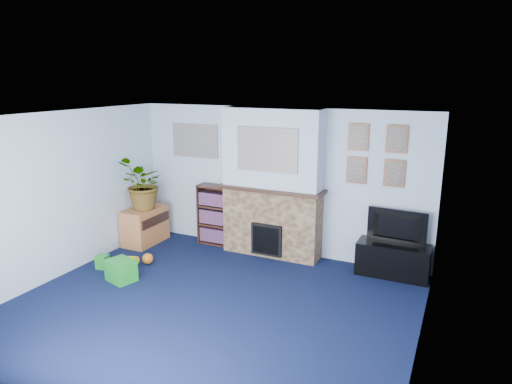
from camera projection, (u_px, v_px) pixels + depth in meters
The scene contains 26 objects.
floor at pixel (208, 309), 5.79m from camera, with size 5.00×4.50×0.01m, color #0E1535.
ceiling at pixel (203, 118), 5.21m from camera, with size 5.00×4.50×0.01m, color white.
wall_back at pixel (277, 181), 7.48m from camera, with size 5.00×0.04×2.40m, color silver.
wall_front at pixel (55, 298), 3.52m from camera, with size 5.00×0.04×2.40m, color silver.
wall_left at pixel (56, 196), 6.53m from camera, with size 0.04×4.50×2.40m, color silver.
wall_right at pixel (425, 251), 4.47m from camera, with size 0.04×4.50×2.40m, color silver.
chimney_breast at pixel (272, 185), 7.30m from camera, with size 1.72×0.50×2.40m.
collage_main at pixel (267, 150), 6.97m from camera, with size 1.00×0.03×0.68m, color gray.
collage_left at pixel (195, 141), 7.96m from camera, with size 0.90×0.03×0.58m, color gray.
portrait_tl at pixel (358, 137), 6.73m from camera, with size 0.30×0.03×0.40m, color brown.
portrait_tr at pixel (397, 139), 6.51m from camera, with size 0.30×0.03×0.40m, color brown.
portrait_bl at pixel (357, 170), 6.85m from camera, with size 0.30×0.03×0.40m, color brown.
portrait_br at pixel (394, 173), 6.63m from camera, with size 0.30×0.03×0.40m, color brown.
tv_stand at pixel (393, 261), 6.72m from camera, with size 1.04×0.44×0.49m, color black.
television at pixel (396, 227), 6.61m from camera, with size 0.86×0.11×0.49m, color black.
bookshelf at pixel (215, 216), 7.98m from camera, with size 0.58×0.28×1.05m.
sideboard at pixel (145, 224), 8.03m from camera, with size 0.45×0.82×0.64m, color #BC703C.
potted_plant at pixel (143, 184), 7.79m from camera, with size 0.80×0.70×0.89m, color #26661E.
mantel_clock at pixel (266, 183), 7.29m from camera, with size 0.10×0.06×0.15m, color gold.
mantel_candle at pixel (289, 184), 7.12m from camera, with size 0.05×0.05×0.15m, color #B2BFC6.
mantel_teddy at pixel (241, 180), 7.47m from camera, with size 0.12×0.12×0.12m, color gray.
mantel_can at pixel (314, 188), 6.96m from camera, with size 0.06×0.06×0.11m, color #198C26.
green_crate at pixel (121, 271), 6.56m from camera, with size 0.39×0.31×0.31m, color #198C26.
toy_ball at pixel (148, 258), 7.16m from camera, with size 0.17×0.17×0.17m, color orange.
toy_block at pixel (102, 261), 7.00m from camera, with size 0.17×0.17×0.20m, color #198C26.
toy_tube at pixel (130, 260), 7.15m from camera, with size 0.13×0.13×0.28m, color yellow.
Camera 1 is at (2.77, -4.51, 2.85)m, focal length 32.00 mm.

